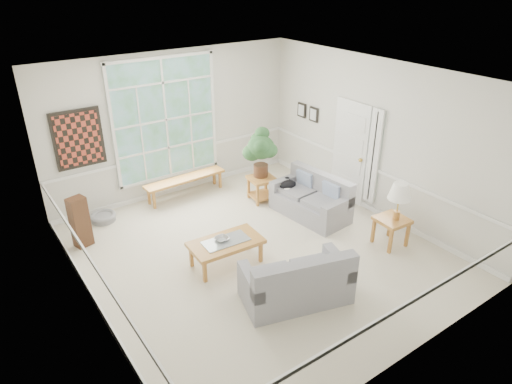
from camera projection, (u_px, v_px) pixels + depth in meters
floor at (258, 252)px, 7.91m from camera, size 5.50×6.00×0.01m
ceiling at (258, 78)px, 6.57m from camera, size 5.50×6.00×0.02m
wall_back at (174, 124)px, 9.43m from camera, size 5.50×0.02×3.00m
wall_front at (415, 264)px, 5.04m from camera, size 5.50×0.02×3.00m
wall_left at (83, 223)px, 5.82m from camera, size 0.02×6.00×3.00m
wall_right at (376, 139)px, 8.65m from camera, size 0.02×6.00×3.00m
window_back at (166, 120)px, 9.24m from camera, size 2.30×0.08×2.40m
entry_door at (350, 152)px, 9.27m from camera, size 0.08×0.90×2.10m
door_sidelight at (374, 157)px, 8.76m from camera, size 0.08×0.26×1.90m
wall_art at (78, 139)px, 8.35m from camera, size 0.90×0.06×1.10m
wall_frame_near at (313, 115)px, 9.89m from camera, size 0.04×0.26×0.32m
wall_frame_far at (301, 110)px, 10.18m from camera, size 0.04×0.26×0.32m
loveseat_right at (310, 196)px, 8.88m from camera, size 0.94×1.61×0.83m
loveseat_front at (296, 275)px, 6.62m from camera, size 1.71×1.20×0.84m
coffee_table at (226, 253)px, 7.50m from camera, size 1.21×0.71×0.44m
pewter_bowl at (222, 239)px, 7.41m from camera, size 0.28×0.28×0.07m
window_bench at (186, 187)px, 9.74m from camera, size 1.81×0.43×0.42m
end_table at (262, 189)px, 9.54m from camera, size 0.58×0.58×0.52m
houseplant at (261, 153)px, 9.27m from camera, size 0.75×0.75×1.04m
side_table at (390, 231)px, 8.01m from camera, size 0.55×0.55×0.52m
table_lamp at (399, 202)px, 7.73m from camera, size 0.50×0.50×0.68m
pet_bed at (103, 217)px, 8.85m from camera, size 0.63×0.63×0.14m
floor_speaker at (80, 222)px, 7.90m from camera, size 0.34×0.29×0.93m
cat at (288, 184)px, 9.15m from camera, size 0.43×0.35×0.17m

